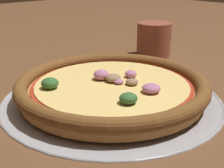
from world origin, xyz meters
name	(u,v)px	position (x,y,z in m)	size (l,w,h in m)	color
ground_plane	(112,99)	(0.00, 0.00, 0.00)	(3.00, 3.00, 0.00)	brown
pizza_tray	(112,98)	(0.00, 0.00, 0.00)	(0.37, 0.37, 0.01)	#9E9EA3
pizza	(112,86)	(0.00, 0.00, 0.02)	(0.32, 0.32, 0.04)	#BC7F42
drinking_cup	(154,39)	(0.13, -0.26, 0.04)	(0.08, 0.08, 0.08)	brown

